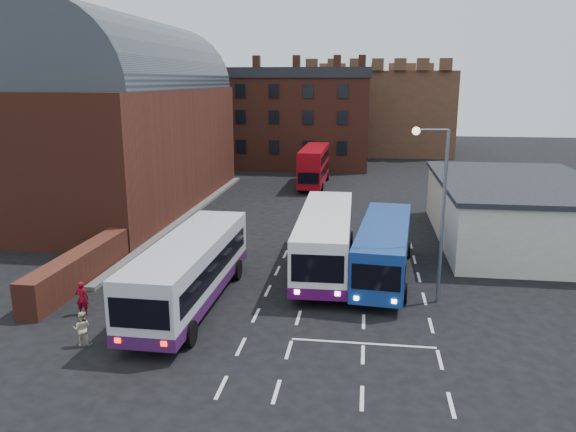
# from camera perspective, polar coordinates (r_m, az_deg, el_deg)

# --- Properties ---
(ground) EXTENTS (180.00, 180.00, 0.00)m
(ground) POSITION_cam_1_polar(r_m,az_deg,el_deg) (27.39, -2.95, -9.39)
(ground) COLOR black
(railway_station) EXTENTS (12.00, 28.00, 16.00)m
(railway_station) POSITION_cam_1_polar(r_m,az_deg,el_deg) (50.17, -16.22, 9.58)
(railway_station) COLOR #602B1E
(railway_station) RESTS_ON ground
(forecourt_wall) EXTENTS (1.20, 10.00, 1.80)m
(forecourt_wall) POSITION_cam_1_polar(r_m,az_deg,el_deg) (32.23, -20.44, -4.97)
(forecourt_wall) COLOR #602B1E
(forecourt_wall) RESTS_ON ground
(cream_building) EXTENTS (10.40, 16.40, 4.25)m
(cream_building) POSITION_cam_1_polar(r_m,az_deg,el_deg) (40.95, 22.11, 0.56)
(cream_building) COLOR beige
(cream_building) RESTS_ON ground
(brick_terrace) EXTENTS (22.00, 10.00, 11.00)m
(brick_terrace) POSITION_cam_1_polar(r_m,az_deg,el_deg) (71.76, -0.76, 9.46)
(brick_terrace) COLOR brown
(brick_terrace) RESTS_ON ground
(castle_keep) EXTENTS (22.00, 22.00, 12.00)m
(castle_keep) POSITION_cam_1_polar(r_m,az_deg,el_deg) (90.87, 8.84, 10.49)
(castle_keep) COLOR brown
(castle_keep) RESTS_ON ground
(bus_white_outbound) EXTENTS (3.17, 12.11, 3.29)m
(bus_white_outbound) POSITION_cam_1_polar(r_m,az_deg,el_deg) (27.61, -9.92, -5.08)
(bus_white_outbound) COLOR silver
(bus_white_outbound) RESTS_ON ground
(bus_white_inbound) EXTENTS (3.30, 12.45, 3.38)m
(bus_white_inbound) POSITION_cam_1_polar(r_m,az_deg,el_deg) (32.28, 3.79, -2.05)
(bus_white_inbound) COLOR white
(bus_white_inbound) RESTS_ON ground
(bus_blue) EXTENTS (3.59, 11.36, 3.05)m
(bus_blue) POSITION_cam_1_polar(r_m,az_deg,el_deg) (31.41, 9.72, -3.04)
(bus_blue) COLOR navy
(bus_blue) RESTS_ON ground
(bus_red_double) EXTENTS (2.62, 10.05, 4.01)m
(bus_red_double) POSITION_cam_1_polar(r_m,az_deg,el_deg) (58.22, 2.66, 5.14)
(bus_red_double) COLOR #9B0610
(bus_red_double) RESTS_ON ground
(street_lamp) EXTENTS (1.75, 0.39, 8.61)m
(street_lamp) POSITION_cam_1_polar(r_m,az_deg,el_deg) (27.59, 14.96, 1.64)
(street_lamp) COLOR slate
(street_lamp) RESTS_ON ground
(pedestrian_red) EXTENTS (0.63, 0.45, 1.62)m
(pedestrian_red) POSITION_cam_1_polar(r_m,az_deg,el_deg) (28.16, -20.19, -7.83)
(pedestrian_red) COLOR maroon
(pedestrian_red) RESTS_ON ground
(pedestrian_beige) EXTENTS (0.84, 0.72, 1.48)m
(pedestrian_beige) POSITION_cam_1_polar(r_m,az_deg,el_deg) (25.05, -20.19, -10.69)
(pedestrian_beige) COLOR beige
(pedestrian_beige) RESTS_ON ground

